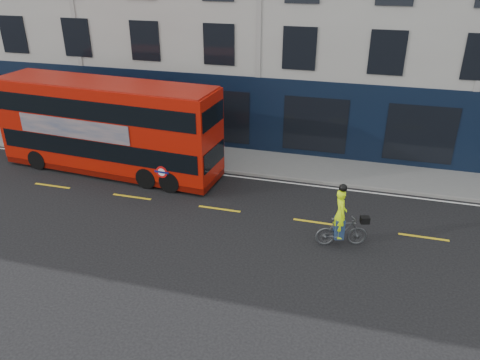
% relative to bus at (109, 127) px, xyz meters
% --- Properties ---
extents(ground, '(120.00, 120.00, 0.00)m').
position_rel_bus_xyz_m(ground, '(6.14, -3.80, -2.23)').
color(ground, black).
rests_on(ground, ground).
extents(pavement, '(60.00, 3.00, 0.12)m').
position_rel_bus_xyz_m(pavement, '(6.14, 2.70, -2.17)').
color(pavement, slate).
rests_on(pavement, ground).
extents(kerb, '(60.00, 0.12, 0.13)m').
position_rel_bus_xyz_m(kerb, '(6.14, 1.20, -2.17)').
color(kerb, slate).
rests_on(kerb, ground).
extents(road_edge_line, '(58.00, 0.10, 0.01)m').
position_rel_bus_xyz_m(road_edge_line, '(6.14, 0.90, -2.23)').
color(road_edge_line, silver).
rests_on(road_edge_line, ground).
extents(lane_dashes, '(58.00, 0.12, 0.01)m').
position_rel_bus_xyz_m(lane_dashes, '(6.14, -2.30, -2.23)').
color(lane_dashes, gold).
rests_on(lane_dashes, ground).
extents(bus, '(10.95, 3.27, 4.35)m').
position_rel_bus_xyz_m(bus, '(0.00, 0.00, 0.00)').
color(bus, '#A81306').
rests_on(bus, ground).
extents(cyclist, '(1.94, 1.05, 2.45)m').
position_rel_bus_xyz_m(cyclist, '(11.15, -3.65, -1.41)').
color(cyclist, '#47494C').
rests_on(cyclist, ground).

